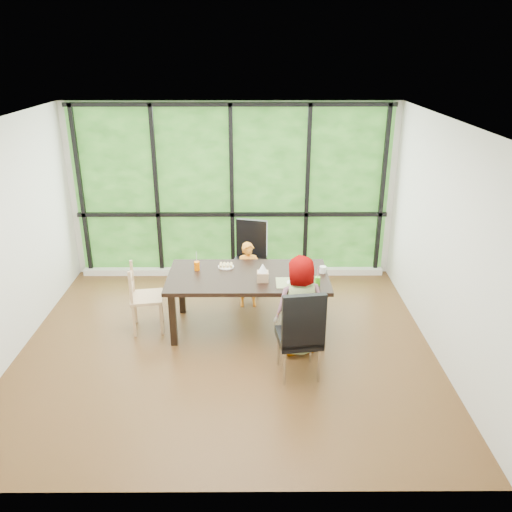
# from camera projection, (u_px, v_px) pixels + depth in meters

# --- Properties ---
(ground) EXTENTS (5.00, 5.00, 0.00)m
(ground) POSITION_uv_depth(u_px,v_px,m) (227.00, 346.00, 6.37)
(ground) COLOR black
(ground) RESTS_ON ground
(back_wall) EXTENTS (5.00, 0.00, 5.00)m
(back_wall) POSITION_uv_depth(u_px,v_px,m) (232.00, 192.00, 7.94)
(back_wall) COLOR silver
(back_wall) RESTS_ON ground
(foliage_backdrop) EXTENTS (4.80, 0.02, 2.65)m
(foliage_backdrop) POSITION_uv_depth(u_px,v_px,m) (232.00, 192.00, 7.93)
(foliage_backdrop) COLOR #1D4515
(foliage_backdrop) RESTS_ON back_wall
(window_mullions) EXTENTS (4.80, 0.06, 2.65)m
(window_mullions) POSITION_uv_depth(u_px,v_px,m) (232.00, 193.00, 7.89)
(window_mullions) COLOR black
(window_mullions) RESTS_ON back_wall
(window_sill) EXTENTS (4.80, 0.12, 0.10)m
(window_sill) POSITION_uv_depth(u_px,v_px,m) (233.00, 271.00, 8.34)
(window_sill) COLOR silver
(window_sill) RESTS_ON ground
(dining_table) EXTENTS (2.11, 1.22, 0.75)m
(dining_table) POSITION_uv_depth(u_px,v_px,m) (248.00, 301.00, 6.66)
(dining_table) COLOR black
(dining_table) RESTS_ON ground
(chair_window_leather) EXTENTS (0.56, 0.56, 1.08)m
(chair_window_leather) POSITION_uv_depth(u_px,v_px,m) (248.00, 259.00, 7.55)
(chair_window_leather) COLOR black
(chair_window_leather) RESTS_ON ground
(chair_interior_leather) EXTENTS (0.52, 0.52, 1.08)m
(chair_interior_leather) POSITION_uv_depth(u_px,v_px,m) (299.00, 332.00, 5.64)
(chair_interior_leather) COLOR black
(chair_interior_leather) RESTS_ON ground
(chair_end_beech) EXTENTS (0.46, 0.48, 0.90)m
(chair_end_beech) POSITION_uv_depth(u_px,v_px,m) (147.00, 297.00, 6.60)
(chair_end_beech) COLOR tan
(chair_end_beech) RESTS_ON ground
(child_toddler) EXTENTS (0.37, 0.26, 0.94)m
(child_toddler) POSITION_uv_depth(u_px,v_px,m) (249.00, 275.00, 7.20)
(child_toddler) COLOR orange
(child_toddler) RESTS_ON ground
(child_older) EXTENTS (0.68, 0.52, 1.23)m
(child_older) POSITION_uv_depth(u_px,v_px,m) (299.00, 306.00, 6.03)
(child_older) COLOR gray
(child_older) RESTS_ON ground
(placemat) EXTENTS (0.43, 0.31, 0.01)m
(placemat) POSITION_uv_depth(u_px,v_px,m) (294.00, 283.00, 6.30)
(placemat) COLOR tan
(placemat) RESTS_ON dining_table
(plate_far) EXTENTS (0.21, 0.21, 0.01)m
(plate_far) POSITION_uv_depth(u_px,v_px,m) (226.00, 267.00, 6.75)
(plate_far) COLOR white
(plate_far) RESTS_ON dining_table
(plate_near) EXTENTS (0.21, 0.21, 0.01)m
(plate_near) POSITION_uv_depth(u_px,v_px,m) (295.00, 283.00, 6.29)
(plate_near) COLOR white
(plate_near) RESTS_ON dining_table
(orange_cup) EXTENTS (0.07, 0.07, 0.11)m
(orange_cup) POSITION_uv_depth(u_px,v_px,m) (197.00, 266.00, 6.64)
(orange_cup) COLOR #FF6D00
(orange_cup) RESTS_ON dining_table
(green_cup) EXTENTS (0.07, 0.07, 0.11)m
(green_cup) POSITION_uv_depth(u_px,v_px,m) (317.00, 281.00, 6.22)
(green_cup) COLOR #49B91D
(green_cup) RESTS_ON dining_table
(white_mug) EXTENTS (0.08, 0.08, 0.09)m
(white_mug) POSITION_uv_depth(u_px,v_px,m) (323.00, 270.00, 6.57)
(white_mug) COLOR white
(white_mug) RESTS_ON dining_table
(tissue_box) EXTENTS (0.14, 0.14, 0.12)m
(tissue_box) POSITION_uv_depth(u_px,v_px,m) (263.00, 276.00, 6.33)
(tissue_box) COLOR tan
(tissue_box) RESTS_ON dining_table
(crepe_rolls_far) EXTENTS (0.20, 0.12, 0.04)m
(crepe_rolls_far) POSITION_uv_depth(u_px,v_px,m) (226.00, 265.00, 6.74)
(crepe_rolls_far) COLOR tan
(crepe_rolls_far) RESTS_ON plate_far
(crepe_rolls_near) EXTENTS (0.15, 0.12, 0.04)m
(crepe_rolls_near) POSITION_uv_depth(u_px,v_px,m) (295.00, 281.00, 6.28)
(crepe_rolls_near) COLOR tan
(crepe_rolls_near) RESTS_ON plate_near
(straw_white) EXTENTS (0.01, 0.04, 0.20)m
(straw_white) POSITION_uv_depth(u_px,v_px,m) (197.00, 259.00, 6.61)
(straw_white) COLOR white
(straw_white) RESTS_ON orange_cup
(straw_pink) EXTENTS (0.01, 0.04, 0.20)m
(straw_pink) POSITION_uv_depth(u_px,v_px,m) (318.00, 274.00, 6.19)
(straw_pink) COLOR pink
(straw_pink) RESTS_ON green_cup
(tissue) EXTENTS (0.12, 0.12, 0.11)m
(tissue) POSITION_uv_depth(u_px,v_px,m) (263.00, 268.00, 6.29)
(tissue) COLOR white
(tissue) RESTS_ON tissue_box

